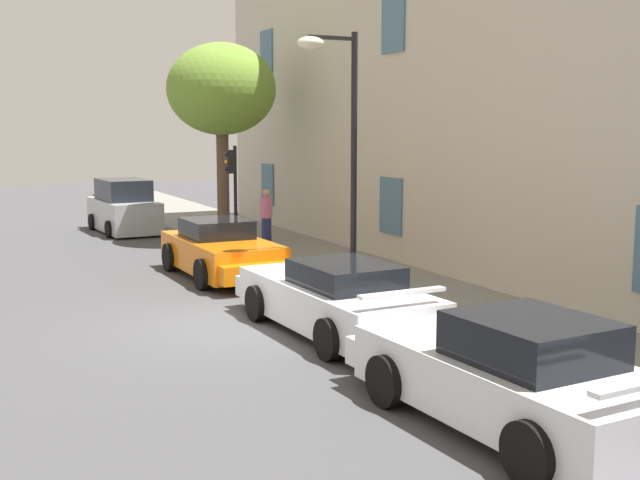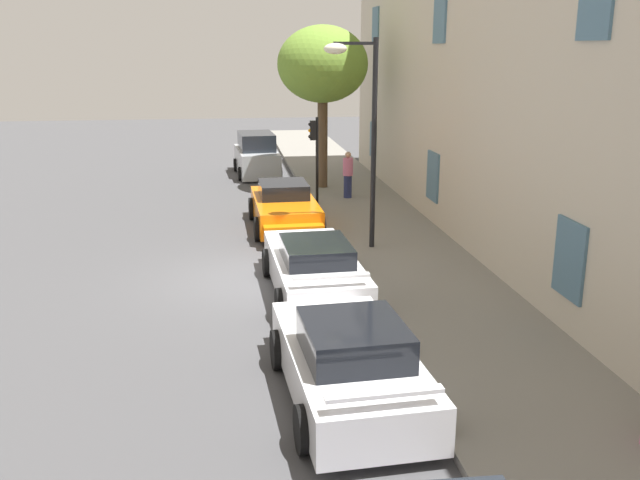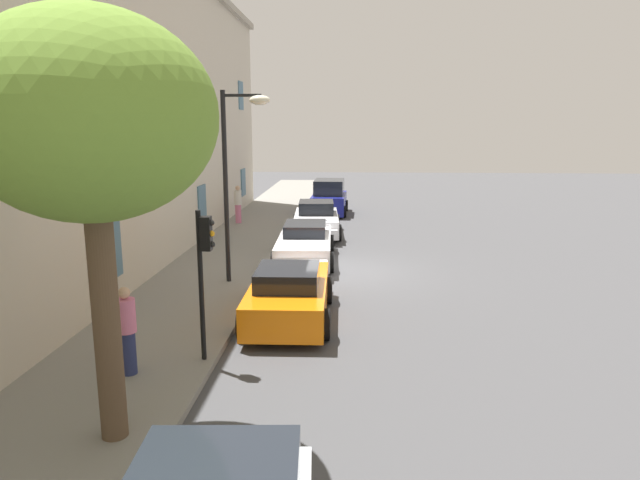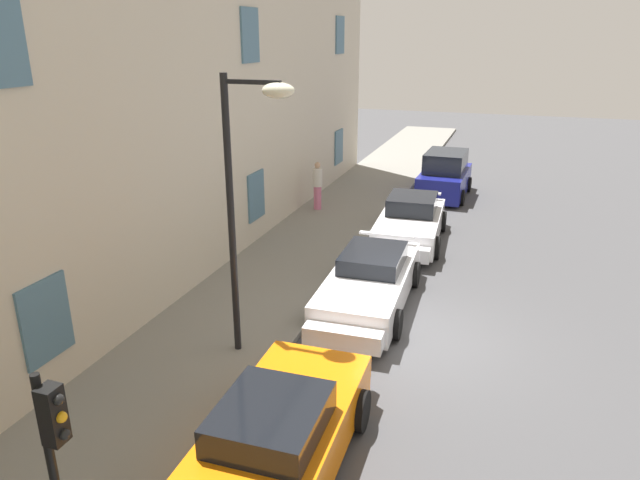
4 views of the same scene
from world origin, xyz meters
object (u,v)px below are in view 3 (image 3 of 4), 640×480
Objects in this scene: sportscar_yellow_flank at (305,246)px; hatchback_distant at (329,199)px; sportscar_white_middle at (316,221)px; street_lamp at (239,152)px; sportscar_red_lead at (290,293)px; traffic_light at (204,259)px; pedestrian_admiring at (238,204)px; pedestrian_strolling at (127,330)px; tree_near_kerb at (90,120)px.

hatchback_distant is at bearing -2.05° from sportscar_yellow_flank.
sportscar_white_middle reaches higher than sportscar_yellow_flank.
hatchback_distant is at bearing -8.10° from street_lamp.
traffic_light is (-3.00, 1.31, 1.58)m from sportscar_red_lead.
sportscar_yellow_flank is (5.69, 0.12, -0.03)m from sportscar_red_lead.
traffic_light reaches higher than pedestrian_admiring.
traffic_light is at bearing -170.72° from pedestrian_admiring.
traffic_light is 1.78× the size of pedestrian_strolling.
sportscar_yellow_flank is 1.08× the size of sportscar_white_middle.
sportscar_white_middle is at bearing -5.35° from traffic_light.
traffic_light is 0.54× the size of street_lamp.
traffic_light is 16.18m from pedestrian_admiring.
sportscar_yellow_flank is at bearing -152.31° from pedestrian_admiring.
tree_near_kerb reaches higher than sportscar_white_middle.
hatchback_distant is at bearing -4.60° from traffic_light.
pedestrian_strolling is at bearing 144.94° from sportscar_red_lead.
sportscar_red_lead is at bearing -35.06° from pedestrian_strolling.
sportscar_white_middle is 17.20m from tree_near_kerb.
hatchback_distant reaches higher than pedestrian_strolling.
traffic_light is at bearing -175.91° from street_lamp.
hatchback_distant is at bearing -8.06° from pedestrian_strolling.
street_lamp reaches higher than sportscar_white_middle.
tree_near_kerb reaches higher than traffic_light.
traffic_light is at bearing 175.40° from hatchback_distant.
pedestrian_strolling reaches higher than sportscar_yellow_flank.
pedestrian_strolling is (-6.47, 0.91, -3.00)m from street_lamp.
tree_near_kerb is at bearing -174.18° from pedestrian_admiring.
tree_near_kerb is at bearing -163.58° from pedestrian_strolling.
sportscar_red_lead reaches higher than sportscar_yellow_flank.
tree_near_kerb is 1.10× the size of street_lamp.
street_lamp is (-14.07, 2.00, 3.15)m from hatchback_distant.
hatchback_distant is 0.62× the size of tree_near_kerb.
sportscar_white_middle is 1.26× the size of hatchback_distant.
pedestrian_strolling is (2.13, 0.63, -3.81)m from tree_near_kerb.
street_lamp is (5.72, 0.41, 1.79)m from traffic_light.
pedestrian_admiring is at bearing 60.04° from sportscar_white_middle.
sportscar_red_lead is 13.52m from pedestrian_admiring.
sportscar_white_middle is 1.59× the size of traffic_light.
sportscar_red_lead is at bearing 179.04° from hatchback_distant.
hatchback_distant reaches higher than sportscar_white_middle.
sportscar_white_middle is 0.86× the size of street_lamp.
sportscar_white_middle is 2.68× the size of pedestrian_admiring.
sportscar_yellow_flank is at bearing -9.25° from tree_near_kerb.
hatchback_distant is 19.91m from traffic_light.
pedestrian_admiring is at bearing 132.63° from hatchback_distant.
pedestrian_strolling is (-9.44, 2.51, 0.40)m from sportscar_yellow_flank.
sportscar_white_middle is at bearing -6.78° from tree_near_kerb.
sportscar_white_middle is 0.78× the size of tree_near_kerb.
pedestrian_strolling is (-16.68, -1.29, -0.06)m from pedestrian_admiring.
street_lamp is (2.72, 1.72, 3.37)m from sportscar_red_lead.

